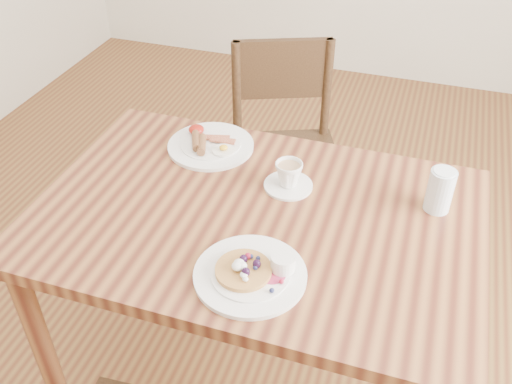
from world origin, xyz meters
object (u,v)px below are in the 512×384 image
teacup_saucer (289,177)px  breakfast_plate (209,144)px  water_glass (440,190)px  pancake_plate (253,272)px  dining_table (256,240)px  chair_far (284,146)px

teacup_saucer → breakfast_plate: bearing=157.6°
teacup_saucer → water_glass: size_ratio=1.14×
water_glass → teacup_saucer: bearing=-175.7°
pancake_plate → breakfast_plate: (-0.31, 0.49, -0.00)m
breakfast_plate → water_glass: 0.71m
breakfast_plate → teacup_saucer: size_ratio=1.93×
water_glass → dining_table: bearing=-159.7°
breakfast_plate → pancake_plate: bearing=-57.8°
teacup_saucer → water_glass: (0.41, 0.03, 0.03)m
chair_far → teacup_saucer: 0.67m
chair_far → water_glass: bearing=114.2°
chair_far → breakfast_plate: (-0.12, -0.46, 0.27)m
chair_far → breakfast_plate: 0.55m
pancake_plate → water_glass: (0.39, 0.40, 0.05)m
breakfast_plate → teacup_saucer: teacup_saucer is taller
breakfast_plate → teacup_saucer: 0.32m
chair_far → pancake_plate: bearing=78.9°
dining_table → chair_far: 0.75m
pancake_plate → teacup_saucer: 0.37m
pancake_plate → water_glass: 0.56m
dining_table → water_glass: size_ratio=9.75×
pancake_plate → water_glass: bearing=45.3°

